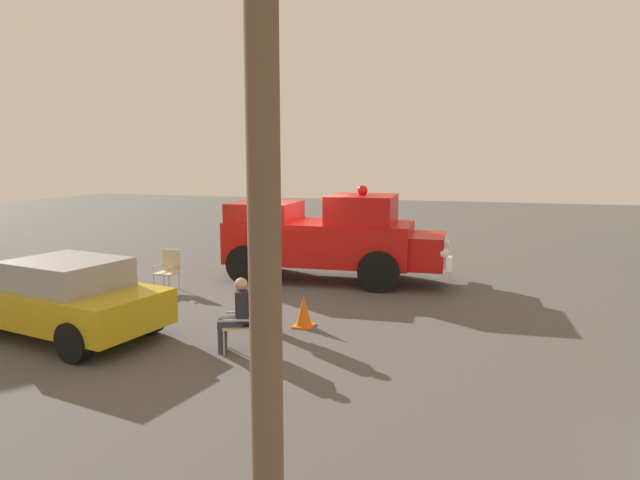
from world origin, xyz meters
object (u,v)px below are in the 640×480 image
at_px(classic_hot_rod, 56,296).
at_px(lawn_chair_near_truck, 245,318).
at_px(spectator_seated, 237,312).
at_px(traffic_cone, 304,311).
at_px(vintage_fire_truck, 328,237).
at_px(lawn_chair_by_car, 169,267).
at_px(utility_pole, 262,88).
at_px(spectator_standing, 258,279).

bearing_deg(classic_hot_rod, lawn_chair_near_truck, 92.69).
bearing_deg(spectator_seated, traffic_cone, 158.38).
distance_m(classic_hot_rod, lawn_chair_near_truck, 3.76).
relative_size(vintage_fire_truck, spectator_seated, 4.69).
bearing_deg(spectator_seated, lawn_chair_by_car, -134.98).
distance_m(lawn_chair_near_truck, utility_pole, 5.88).
bearing_deg(lawn_chair_by_car, classic_hot_rod, -1.16).
height_order(lawn_chair_by_car, utility_pole, utility_pole).
bearing_deg(classic_hot_rod, vintage_fire_truck, 148.72).
height_order(classic_hot_rod, utility_pole, utility_pole).
bearing_deg(utility_pole, spectator_standing, -156.22).
distance_m(vintage_fire_truck, spectator_seated, 5.83).
distance_m(vintage_fire_truck, traffic_cone, 4.31).
height_order(spectator_seated, spectator_standing, spectator_standing).
xyz_separation_m(lawn_chair_by_car, traffic_cone, (1.92, 4.21, -0.28)).
bearing_deg(lawn_chair_by_car, spectator_standing, 57.00).
xyz_separation_m(lawn_chair_near_truck, spectator_seated, (0.05, -0.12, 0.11)).
bearing_deg(vintage_fire_truck, utility_pole, 13.13).
relative_size(lawn_chair_near_truck, spectator_standing, 0.61).
bearing_deg(spectator_standing, traffic_cone, 108.43).
bearing_deg(spectator_seated, classic_hot_rod, -87.98).
relative_size(lawn_chair_near_truck, utility_pole, 0.14).
xyz_separation_m(lawn_chair_near_truck, traffic_cone, (-1.59, 0.53, -0.28)).
bearing_deg(vintage_fire_truck, lawn_chair_by_car, -57.51).
bearing_deg(lawn_chair_by_car, utility_pole, 36.70).
distance_m(spectator_seated, utility_pole, 5.83).
bearing_deg(spectator_seated, vintage_fire_truck, -179.71).
xyz_separation_m(vintage_fire_truck, spectator_standing, (4.44, -0.15, -0.23)).
bearing_deg(utility_pole, vintage_fire_truck, -166.87).
distance_m(classic_hot_rod, spectator_seated, 3.64).
distance_m(lawn_chair_by_car, spectator_seated, 5.03).
relative_size(spectator_seated, traffic_cone, 2.03).
xyz_separation_m(vintage_fire_truck, spectator_seated, (5.81, 0.03, -0.50)).
xyz_separation_m(spectator_standing, traffic_cone, (-0.28, 0.83, -0.66)).
bearing_deg(lawn_chair_near_truck, spectator_standing, -167.00).
distance_m(lawn_chair_near_truck, traffic_cone, 1.70).
height_order(vintage_fire_truck, lawn_chair_near_truck, vintage_fire_truck).
relative_size(classic_hot_rod, utility_pole, 0.63).
xyz_separation_m(lawn_chair_near_truck, lawn_chair_by_car, (-3.51, -3.68, 0.00)).
xyz_separation_m(spectator_standing, utility_pole, (5.72, 2.52, 2.83)).
distance_m(classic_hot_rod, lawn_chair_by_car, 3.69).
bearing_deg(traffic_cone, classic_hot_rod, -67.57).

